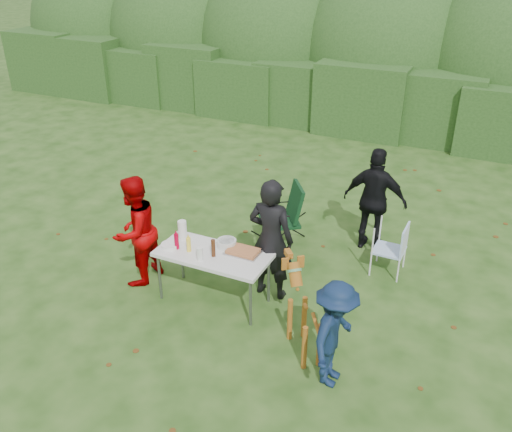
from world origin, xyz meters
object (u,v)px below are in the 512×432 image
at_px(dog, 305,317).
at_px(camping_chair, 279,217).
at_px(beer_bottle, 213,248).
at_px(child, 335,335).
at_px(folding_table, 213,257).
at_px(person_black_puffy, 375,200).
at_px(lawn_chair, 389,248).
at_px(mustard_bottle, 189,244).
at_px(paper_towel_roll, 182,230).
at_px(person_red_jacket, 135,231).
at_px(person_cook, 271,239).
at_px(ketchup_bottle, 177,241).

bearing_deg(dog, camping_chair, -10.29).
bearing_deg(beer_bottle, child, -20.74).
relative_size(folding_table, person_black_puffy, 0.90).
distance_m(folding_table, beer_bottle, 0.19).
height_order(lawn_chair, mustard_bottle, mustard_bottle).
bearing_deg(beer_bottle, lawn_chair, 42.60).
height_order(folding_table, paper_towel_roll, paper_towel_roll).
bearing_deg(person_red_jacket, person_black_puffy, 133.77).
relative_size(folding_table, mustard_bottle, 7.50).
distance_m(dog, beer_bottle, 1.52).
height_order(person_cook, ketchup_bottle, person_cook).
distance_m(dog, mustard_bottle, 1.85).
xyz_separation_m(folding_table, person_black_puffy, (1.56, 2.29, 0.15)).
relative_size(beer_bottle, paper_towel_roll, 0.92).
xyz_separation_m(person_red_jacket, ketchup_bottle, (0.72, -0.07, 0.05)).
distance_m(person_black_puffy, dog, 2.76).
bearing_deg(beer_bottle, dog, -15.49).
xyz_separation_m(person_black_puffy, camping_chair, (-1.33, -0.60, -0.30)).
distance_m(folding_table, person_black_puffy, 2.77).
height_order(folding_table, child, child).
xyz_separation_m(folding_table, lawn_chair, (1.96, 1.71, -0.29)).
bearing_deg(ketchup_bottle, camping_chair, 67.94).
xyz_separation_m(lawn_chair, beer_bottle, (-1.92, -1.76, 0.46)).
bearing_deg(person_black_puffy, ketchup_bottle, 49.85).
bearing_deg(mustard_bottle, ketchup_bottle, -175.83).
bearing_deg(mustard_bottle, person_cook, 30.58).
bearing_deg(person_cook, person_black_puffy, -117.61).
bearing_deg(paper_towel_roll, person_black_puffy, 44.69).
distance_m(person_black_puffy, child, 3.08).
height_order(person_cook, camping_chair, person_cook).
distance_m(person_black_puffy, mustard_bottle, 3.02).
bearing_deg(beer_bottle, mustard_bottle, -175.46).
xyz_separation_m(camping_chair, paper_towel_roll, (-0.81, -1.51, 0.34)).
height_order(person_cook, child, person_cook).
height_order(person_red_jacket, dog, person_red_jacket).
relative_size(camping_chair, ketchup_bottle, 4.84).
distance_m(child, beer_bottle, 2.02).
xyz_separation_m(folding_table, person_red_jacket, (-1.21, -0.03, 0.11)).
relative_size(dog, beer_bottle, 4.40).
bearing_deg(camping_chair, paper_towel_roll, 27.38).
bearing_deg(child, person_black_puffy, 9.77).
bearing_deg(ketchup_bottle, person_black_puffy, 49.33).
relative_size(mustard_bottle, paper_towel_roll, 0.77).
xyz_separation_m(lawn_chair, ketchup_bottle, (-2.45, -1.81, 0.45)).
xyz_separation_m(child, paper_towel_roll, (-2.49, 0.95, 0.22)).
bearing_deg(mustard_bottle, beer_bottle, 4.54).
relative_size(person_cook, lawn_chair, 2.15).
xyz_separation_m(person_red_jacket, child, (3.13, -0.73, -0.16)).
height_order(person_red_jacket, paper_towel_roll, person_red_jacket).
height_order(folding_table, camping_chair, camping_chair).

